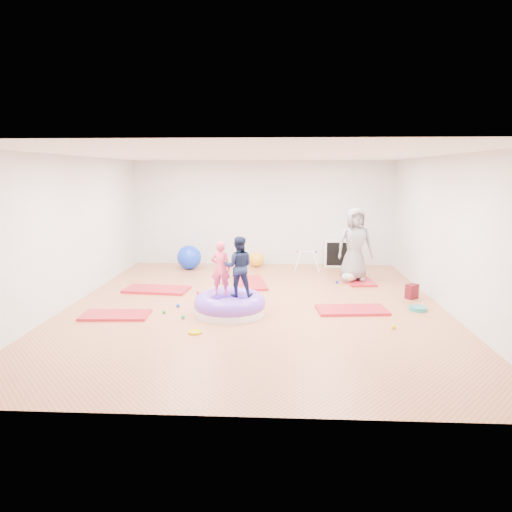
{
  "coord_description": "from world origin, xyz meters",
  "views": [
    {
      "loc": [
        0.44,
        -8.31,
        2.49
      ],
      "look_at": [
        0.0,
        0.3,
        0.9
      ],
      "focal_mm": 32.0,
      "sensor_mm": 36.0,
      "label": 1
    }
  ],
  "objects": [
    {
      "name": "cube_shelf",
      "position": [
        2.01,
        3.79,
        0.36
      ],
      "size": [
        0.72,
        0.35,
        0.72
      ],
      "color": "white",
      "rests_on": "ground"
    },
    {
      "name": "room",
      "position": [
        0.0,
        0.0,
        1.4
      ],
      "size": [
        7.01,
        8.01,
        2.81
      ],
      "color": "#BF7A54",
      "rests_on": "ground"
    },
    {
      "name": "gym_mat_right",
      "position": [
        1.77,
        -0.28,
        0.03
      ],
      "size": [
        1.3,
        0.74,
        0.05
      ],
      "primitive_type": "cube",
      "rotation": [
        0.0,
        0.0,
        0.1
      ],
      "color": "#B7153A",
      "rests_on": "ground"
    },
    {
      "name": "gym_mat_front_left",
      "position": [
        -2.41,
        -0.79,
        0.02
      ],
      "size": [
        1.19,
        0.64,
        0.05
      ],
      "primitive_type": "cube",
      "rotation": [
        0.0,
        0.0,
        0.05
      ],
      "color": "#B7153A",
      "rests_on": "ground"
    },
    {
      "name": "yellow_toy",
      "position": [
        -0.86,
        -1.56,
        0.02
      ],
      "size": [
        0.22,
        0.22,
        0.03
      ],
      "primitive_type": "cylinder",
      "color": "#D4AE00",
      "rests_on": "ground"
    },
    {
      "name": "balance_disc",
      "position": [
        2.99,
        -0.16,
        0.04
      ],
      "size": [
        0.32,
        0.32,
        0.07
      ],
      "primitive_type": "cylinder",
      "color": "teal",
      "rests_on": "ground"
    },
    {
      "name": "infant_play_gym",
      "position": [
        1.15,
        3.24,
        0.33
      ],
      "size": [
        0.65,
        0.62,
        0.5
      ],
      "rotation": [
        0.0,
        0.0,
        -0.07
      ],
      "color": "white",
      "rests_on": "ground"
    },
    {
      "name": "child_navy",
      "position": [
        -0.27,
        -0.5,
        0.91
      ],
      "size": [
        0.54,
        0.43,
        1.07
      ],
      "primitive_type": "imported",
      "rotation": [
        0.0,
        0.0,
        3.19
      ],
      "color": "#151E3C",
      "rests_on": "inflatable_cushion"
    },
    {
      "name": "exercise_ball_blue",
      "position": [
        -1.88,
        3.21,
        0.31
      ],
      "size": [
        0.63,
        0.63,
        0.63
      ],
      "primitive_type": "sphere",
      "color": "#1136DD",
      "rests_on": "ground"
    },
    {
      "name": "infant",
      "position": [
        2.05,
        1.85,
        0.15
      ],
      "size": [
        0.35,
        0.35,
        0.2
      ],
      "color": "#9AB9D8",
      "rests_on": "gym_mat_rear_right"
    },
    {
      "name": "backpack",
      "position": [
        3.1,
        0.65,
        0.15
      ],
      "size": [
        0.29,
        0.28,
        0.29
      ],
      "primitive_type": "cube",
      "rotation": [
        0.0,
        0.0,
        0.68
      ],
      "color": "maroon",
      "rests_on": "ground"
    },
    {
      "name": "gym_mat_rear_right",
      "position": [
        2.27,
        2.08,
        0.02
      ],
      "size": [
        0.7,
        1.22,
        0.05
      ],
      "primitive_type": "cube",
      "rotation": [
        0.0,
        0.0,
        1.68
      ],
      "color": "#B7153A",
      "rests_on": "ground"
    },
    {
      "name": "exercise_ball_orange",
      "position": [
        -0.15,
        3.6,
        0.2
      ],
      "size": [
        0.4,
        0.4,
        0.4
      ],
      "primitive_type": "sphere",
      "color": "#F4A71D",
      "rests_on": "ground"
    },
    {
      "name": "gym_mat_mid_left",
      "position": [
        -2.15,
        0.99,
        0.03
      ],
      "size": [
        1.39,
        0.8,
        0.06
      ],
      "primitive_type": "cube",
      "rotation": [
        0.0,
        0.0,
        -0.1
      ],
      "color": "#B7153A",
      "rests_on": "ground"
    },
    {
      "name": "adult_caregiver",
      "position": [
        2.17,
        2.03,
        0.88
      ],
      "size": [
        0.88,
        0.64,
        1.66
      ],
      "primitive_type": "imported",
      "rotation": [
        0.0,
        0.0,
        0.14
      ],
      "color": "gray",
      "rests_on": "gym_mat_rear_right"
    },
    {
      "name": "child_pink",
      "position": [
        -0.6,
        -0.42,
        0.86
      ],
      "size": [
        0.37,
        0.26,
        0.98
      ],
      "primitive_type": "imported",
      "rotation": [
        0.0,
        0.0,
        3.07
      ],
      "color": "#FF496C",
      "rests_on": "inflatable_cushion"
    },
    {
      "name": "gym_mat_center_back",
      "position": [
        -0.21,
        1.67,
        0.03
      ],
      "size": [
        0.88,
        1.41,
        0.05
      ],
      "primitive_type": "cube",
      "rotation": [
        0.0,
        0.0,
        1.75
      ],
      "color": "#B7153A",
      "rests_on": "ground"
    },
    {
      "name": "inflatable_cushion",
      "position": [
        -0.42,
        -0.52,
        0.16
      ],
      "size": [
        1.28,
        1.28,
        0.4
      ],
      "rotation": [
        0.0,
        0.0,
        -0.29
      ],
      "color": "white",
      "rests_on": "ground"
    },
    {
      "name": "ball_pit_balls",
      "position": [
        -0.31,
        0.05,
        0.03
      ],
      "size": [
        3.96,
        3.11,
        0.07
      ],
      "color": "#1136DD",
      "rests_on": "ground"
    }
  ]
}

